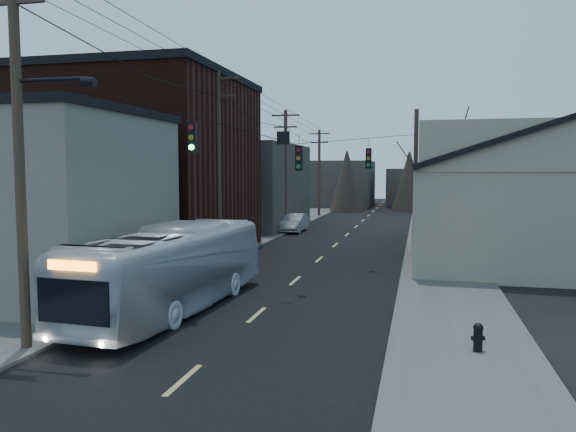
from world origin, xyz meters
name	(u,v)px	position (x,y,z in m)	size (l,w,h in m)	color
ground	(142,417)	(0.00, 0.00, 0.00)	(160.00, 160.00, 0.00)	black
road_surface	(343,238)	(0.00, 30.00, 0.01)	(9.00, 110.00, 0.02)	black
sidewalk_left	(257,235)	(-6.50, 30.00, 0.06)	(4.00, 110.00, 0.12)	#474744
sidewalk_right	(437,240)	(6.50, 30.00, 0.06)	(4.00, 110.00, 0.12)	#474744
building_clapboard	(40,206)	(-9.00, 9.00, 3.50)	(8.00, 8.00, 7.00)	#6E685C
building_brick	(149,168)	(-10.00, 20.00, 5.00)	(10.00, 12.00, 10.00)	black
building_left_far	(243,186)	(-9.50, 36.00, 3.50)	(9.00, 14.00, 7.00)	#37332C
warehouse	(558,208)	(13.00, 25.00, 2.70)	(16.16, 20.60, 7.73)	tan
building_far_left	(334,184)	(-6.00, 65.00, 3.00)	(10.00, 12.00, 6.00)	#37332C
building_far_right	(433,187)	(7.00, 70.00, 2.50)	(12.00, 14.00, 5.00)	#37332C
bare_tree	(444,195)	(6.50, 20.00, 3.60)	(0.40, 0.40, 7.20)	black
utility_lines	(282,169)	(-3.11, 24.14, 4.95)	(11.24, 45.28, 10.50)	#382B1E
bus	(172,269)	(-2.99, 7.91, 1.48)	(2.48, 10.60, 2.95)	silver
parked_car	(294,223)	(-4.30, 32.91, 0.72)	(1.52, 4.35, 1.43)	#9DA0A4
fire_hydrant	(478,336)	(6.85, 5.43, 0.52)	(0.37, 0.26, 0.76)	black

